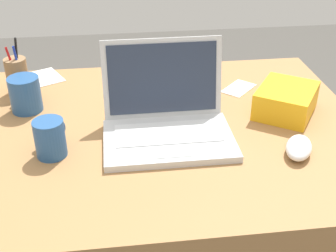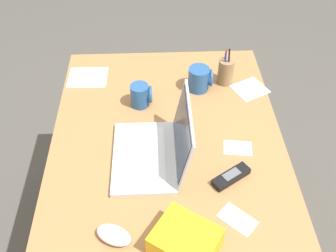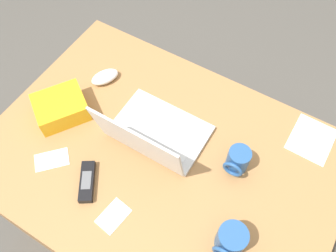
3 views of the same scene
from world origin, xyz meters
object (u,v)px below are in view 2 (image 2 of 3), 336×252
computer_mouse (114,235)px  coffee_mug_white (200,79)px  coffee_mug_tall (141,95)px  snack_bag (185,241)px  pen_holder (226,71)px  laptop (156,149)px  cordless_phone (231,176)px

computer_mouse → coffee_mug_white: coffee_mug_white is taller
coffee_mug_tall → coffee_mug_white: bearing=110.6°
coffee_mug_white → snack_bag: (0.74, -0.11, -0.01)m
coffee_mug_white → pen_holder: 0.12m
laptop → coffee_mug_white: (-0.38, 0.19, 0.00)m
laptop → coffee_mug_tall: laptop is taller
cordless_phone → coffee_mug_white: bearing=-172.8°
coffee_mug_tall → cordless_phone: bearing=37.8°
computer_mouse → coffee_mug_tall: size_ratio=1.17×
coffee_mug_white → pen_holder: size_ratio=0.57×
computer_mouse → pen_holder: bearing=176.0°
cordless_phone → pen_holder: bearing=174.1°
coffee_mug_tall → snack_bag: (0.64, 0.13, -0.01)m
pen_holder → snack_bag: size_ratio=1.01×
snack_bag → computer_mouse: bearing=-100.9°
computer_mouse → cordless_phone: size_ratio=0.79×
laptop → cordless_phone: bearing=67.7°
coffee_mug_white → snack_bag: bearing=-8.7°
laptop → coffee_mug_tall: size_ratio=3.46×
coffee_mug_white → snack_bag: 0.74m
laptop → pen_holder: 0.52m
coffee_mug_white → snack_bag: coffee_mug_white is taller
coffee_mug_white → cordless_phone: (0.49, 0.06, -0.04)m
coffee_mug_tall → pen_holder: (-0.13, 0.36, 0.01)m
snack_bag → laptop: bearing=-167.8°
computer_mouse → pen_holder: (-0.73, 0.44, 0.04)m
computer_mouse → cordless_phone: 0.44m
computer_mouse → coffee_mug_tall: 0.61m
laptop → cordless_phone: laptop is taller
laptop → cordless_phone: size_ratio=2.34×
laptop → coffee_mug_tall: bearing=-169.2°
computer_mouse → pen_holder: size_ratio=0.62×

